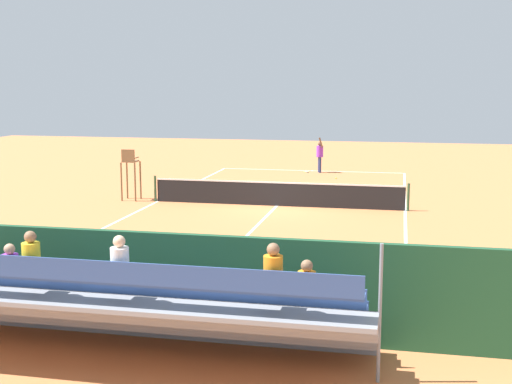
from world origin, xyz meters
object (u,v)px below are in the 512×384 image
tennis_player (320,154)px  tennis_racket (306,172)px  courtside_bench (268,299)px  tennis_ball_near (336,178)px  bleacher_stand (118,304)px  tennis_net (277,193)px  equipment_bag (175,312)px  umpire_chair (130,169)px

tennis_player → tennis_racket: 1.23m
courtside_bench → tennis_ball_near: size_ratio=27.27×
tennis_player → bleacher_stand: bearing=88.7°
tennis_net → tennis_ball_near: tennis_net is taller
bleacher_stand → tennis_ball_near: (-1.71, -23.52, -0.95)m
equipment_bag → bleacher_stand: bearing=79.1°
tennis_racket → tennis_ball_near: (-1.83, 2.26, 0.02)m
tennis_net → courtside_bench: bearing=99.5°
umpire_chair → courtside_bench: bearing=122.3°
courtside_bench → equipment_bag: (1.95, 0.13, -0.38)m
equipment_bag → tennis_racket: (0.50, -23.79, -0.16)m
tennis_net → umpire_chair: size_ratio=4.81×
equipment_bag → tennis_ball_near: 21.58m
umpire_chair → equipment_bag: 14.97m
tennis_net → bleacher_stand: 15.39m
tennis_player → tennis_ball_near: size_ratio=29.18×
equipment_bag → tennis_player: bearing=-90.5°
bleacher_stand → tennis_player: size_ratio=4.70×
umpire_chair → tennis_player: (-6.68, -10.31, -0.30)m
equipment_bag → tennis_racket: 23.80m
bleacher_stand → courtside_bench: bearing=-137.9°
equipment_bag → tennis_ball_near: bearing=-93.5°
bleacher_stand → tennis_player: bleacher_stand is taller
tennis_ball_near → tennis_racket: bearing=-51.0°
courtside_bench → tennis_racket: (2.46, -23.66, -0.54)m
tennis_player → tennis_ball_near: bearing=116.3°
tennis_net → tennis_player: bearing=-92.7°
tennis_net → umpire_chair: 6.25m
tennis_net → bleacher_stand: (0.12, 15.38, 0.48)m
tennis_ball_near → courtside_bench: bearing=91.7°
tennis_player → tennis_racket: size_ratio=3.32×
umpire_chair → tennis_racket: 12.00m
tennis_ball_near → tennis_net: bearing=78.9°
umpire_chair → tennis_player: umpire_chair is taller
umpire_chair → courtside_bench: size_ratio=1.19×
umpire_chair → equipment_bag: size_ratio=2.38×
equipment_bag → tennis_player: 23.79m
tennis_net → tennis_player: (-0.48, -10.37, 0.51)m
courtside_bench → umpire_chair: bearing=-57.7°
umpire_chair → tennis_ball_near: 11.30m
tennis_net → tennis_player: tennis_player is taller
bleacher_stand → tennis_racket: 25.79m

